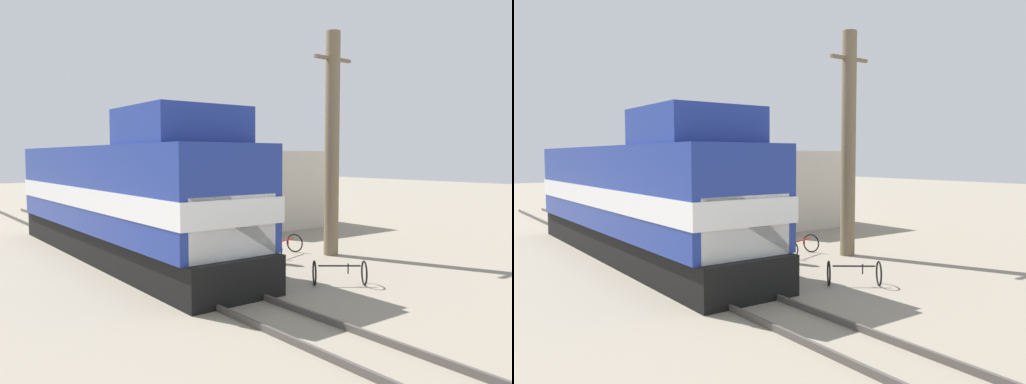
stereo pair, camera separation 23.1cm
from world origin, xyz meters
TOP-DOWN VIEW (x-y plane):
  - ground_plane at (0.00, 0.00)m, footprint 120.00×120.00m
  - rail_near at (-0.72, 0.00)m, footprint 0.08×42.86m
  - rail_far at (0.72, 0.00)m, footprint 0.08×42.86m
  - locomotive at (0.00, 1.94)m, footprint 3.14×15.20m
  - utility_pole at (6.38, -2.07)m, footprint 1.80×0.54m
  - vendor_umbrella at (3.87, 1.64)m, footprint 1.95×1.95m
  - billboard_sign at (5.02, 3.75)m, footprint 2.41×0.12m
  - shrub_cluster at (4.23, 0.89)m, footprint 1.03×1.03m
  - person_bystander at (3.64, -1.63)m, footprint 0.34×0.34m
  - bicycle at (4.93, -1.10)m, footprint 1.70×1.17m
  - bicycle_spare at (3.34, -5.34)m, footprint 1.60×1.46m
  - building_block_distant at (9.37, 5.69)m, footprint 5.94×4.63m

SIDE VIEW (x-z plane):
  - ground_plane at x=0.00m, z-range 0.00..0.00m
  - rail_near at x=-0.72m, z-range 0.00..0.15m
  - rail_far at x=0.72m, z-range 0.00..0.15m
  - bicycle at x=4.93m, z-range 0.01..0.72m
  - bicycle_spare at x=3.34m, z-range 0.01..0.72m
  - shrub_cluster at x=4.23m, z-range 0.00..1.03m
  - person_bystander at x=3.64m, z-range 0.06..1.70m
  - vendor_umbrella at x=3.87m, z-range 0.80..2.84m
  - building_block_distant at x=9.37m, z-range 0.00..3.95m
  - locomotive at x=0.00m, z-range -0.37..4.70m
  - billboard_sign at x=5.02m, z-range 0.77..3.76m
  - utility_pole at x=6.38m, z-range 0.03..8.25m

